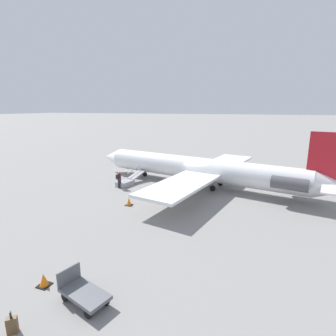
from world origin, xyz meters
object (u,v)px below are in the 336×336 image
Objects in this scene: boarding_stairs at (128,181)px; suitcase at (12,325)px; airplane_main at (205,169)px; passenger at (119,178)px; luggage_cart at (83,292)px.

boarding_stairs is 4.70× the size of suitcase.
suitcase is (-5.07, 17.92, -0.03)m from boarding_stairs.
boarding_stairs is at bearing 27.32° from airplane_main.
boarding_stairs is at bearing -74.20° from suitcase.
passenger is (0.21, 1.33, 0.64)m from boarding_stairs.
passenger reaches higher than luggage_cart.
boarding_stairs is at bearing -51.30° from luggage_cart.
passenger is at bearing -72.33° from suitcase.
luggage_cart is (1.32, 17.88, -1.36)m from airplane_main.
luggage_cart is at bearing -145.69° from boarding_stairs.
boarding_stairs is 1.49m from passenger.
airplane_main is at bearing -54.59° from passenger.
passenger is at bearing -48.77° from luggage_cart.
airplane_main is 17.98m from luggage_cart.
airplane_main reaches higher than luggage_cart.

